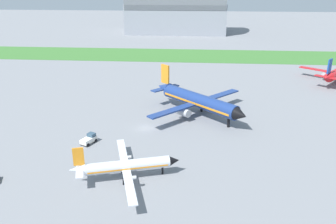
{
  "coord_description": "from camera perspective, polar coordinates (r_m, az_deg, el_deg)",
  "views": [
    {
      "loc": [
        11.05,
        -74.15,
        33.01
      ],
      "look_at": [
        4.82,
        3.19,
        3.0
      ],
      "focal_mm": 37.49,
      "sensor_mm": 36.0,
      "label": 1
    }
  ],
  "objects": [
    {
      "name": "airplane_foreground_turboprop",
      "position": [
        61.8,
        -6.89,
        -8.65
      ],
      "size": [
        18.87,
        21.84,
        6.71
      ],
      "rotation": [
        0.0,
        0.0,
        0.29
      ],
      "color": "silver",
      "rests_on": "ground_plane"
    },
    {
      "name": "pushback_tug_midfield",
      "position": [
        76.21,
        -12.72,
        -4.32
      ],
      "size": [
        3.2,
        4.02,
        1.95
      ],
      "rotation": [
        0.0,
        0.0,
        1.14
      ],
      "color": "white",
      "rests_on": "ground_plane"
    },
    {
      "name": "airplane_midfield_jet",
      "position": [
        88.44,
        4.78,
        1.87
      ],
      "size": [
        24.7,
        24.23,
        10.9
      ],
      "rotation": [
        0.0,
        0.0,
        5.52
      ],
      "color": "navy",
      "rests_on": "ground_plane"
    },
    {
      "name": "grass_taxiway_strip",
      "position": [
        159.77,
        0.55,
        9.23
      ],
      "size": [
        360.0,
        28.0,
        0.08
      ],
      "primitive_type": "cube",
      "color": "#3D7533",
      "rests_on": "ground_plane"
    },
    {
      "name": "ground_plane",
      "position": [
        81.92,
        -3.54,
        -2.66
      ],
      "size": [
        600.0,
        600.0,
        0.0
      ],
      "primitive_type": "plane",
      "color": "gray"
    },
    {
      "name": "hangar_distant",
      "position": [
        225.37,
        1.34,
        16.95
      ],
      "size": [
        60.59,
        30.45,
        35.94
      ],
      "color": "#9399A3",
      "rests_on": "ground_plane"
    }
  ]
}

